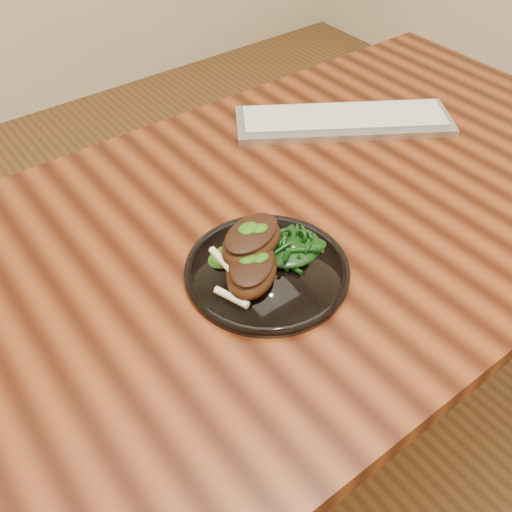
{
  "coord_description": "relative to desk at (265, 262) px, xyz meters",
  "views": [
    {
      "loc": [
        -0.45,
        -0.56,
        1.37
      ],
      "look_at": [
        -0.07,
        -0.07,
        0.78
      ],
      "focal_mm": 40.0,
      "sensor_mm": 36.0,
      "label": 1
    }
  ],
  "objects": [
    {
      "name": "desk",
      "position": [
        0.0,
        0.0,
        0.0
      ],
      "size": [
        1.6,
        0.8,
        0.75
      ],
      "color": "black",
      "rests_on": "ground"
    },
    {
      "name": "herb_smear",
      "position": [
        -0.1,
        -0.04,
        0.1
      ],
      "size": [
        0.07,
        0.05,
        0.0
      ],
      "primitive_type": "ellipsoid",
      "color": "#164107",
      "rests_on": "plate"
    },
    {
      "name": "plate",
      "position": [
        -0.07,
        -0.09,
        0.09
      ],
      "size": [
        0.25,
        0.25,
        0.02
      ],
      "color": "black",
      "rests_on": "desk"
    },
    {
      "name": "greens_heap",
      "position": [
        -0.02,
        -0.08,
        0.11
      ],
      "size": [
        0.1,
        0.09,
        0.04
      ],
      "color": "black",
      "rests_on": "plate"
    },
    {
      "name": "lamb_chop_back",
      "position": [
        -0.08,
        -0.06,
        0.14
      ],
      "size": [
        0.13,
        0.1,
        0.05
      ],
      "color": "#3B1C0B",
      "rests_on": "plate"
    },
    {
      "name": "keyboard",
      "position": [
        0.33,
        0.16,
        0.09
      ],
      "size": [
        0.45,
        0.35,
        0.02
      ],
      "color": "#BABDBE",
      "rests_on": "desk"
    },
    {
      "name": "lamb_chop_front",
      "position": [
        -0.1,
        -0.1,
        0.12
      ],
      "size": [
        0.13,
        0.13,
        0.05
      ],
      "color": "#3B1C0B",
      "rests_on": "plate"
    }
  ]
}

